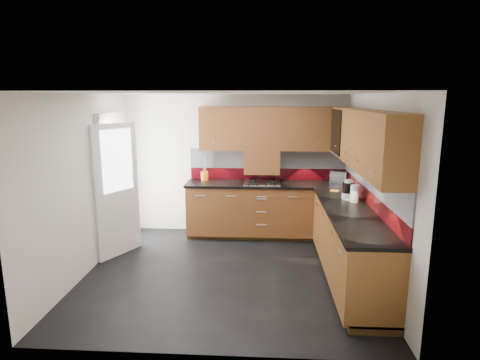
# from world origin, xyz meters

# --- Properties ---
(room) EXTENTS (4.00, 3.80, 2.64)m
(room) POSITION_xyz_m (0.00, 0.00, 1.50)
(room) COLOR black
(base_cabinets) EXTENTS (2.70, 3.20, 0.95)m
(base_cabinets) POSITION_xyz_m (1.07, 0.72, 0.44)
(base_cabinets) COLOR #5F3315
(base_cabinets) RESTS_ON room
(countertop) EXTENTS (2.72, 3.22, 0.04)m
(countertop) POSITION_xyz_m (1.05, 0.70, 0.92)
(countertop) COLOR black
(countertop) RESTS_ON base_cabinets
(backsplash) EXTENTS (2.70, 3.20, 0.54)m
(backsplash) POSITION_xyz_m (1.28, 0.93, 1.21)
(backsplash) COLOR maroon
(backsplash) RESTS_ON countertop
(upper_cabinets) EXTENTS (2.50, 3.20, 0.72)m
(upper_cabinets) POSITION_xyz_m (1.23, 0.78, 1.84)
(upper_cabinets) COLOR #5F3315
(upper_cabinets) RESTS_ON room
(extractor_hood) EXTENTS (0.60, 0.33, 0.40)m
(extractor_hood) POSITION_xyz_m (0.45, 1.64, 1.28)
(extractor_hood) COLOR #5F3315
(extractor_hood) RESTS_ON room
(glass_cabinet) EXTENTS (0.32, 0.80, 0.66)m
(glass_cabinet) POSITION_xyz_m (1.71, 1.07, 1.87)
(glass_cabinet) COLOR black
(glass_cabinet) RESTS_ON room
(back_door) EXTENTS (0.42, 1.19, 2.04)m
(back_door) POSITION_xyz_m (-1.78, 0.75, 1.03)
(back_door) COLOR white
(back_door) RESTS_ON room
(gas_hob) EXTENTS (0.60, 0.53, 0.05)m
(gas_hob) POSITION_xyz_m (0.45, 1.47, 0.96)
(gas_hob) COLOR silver
(gas_hob) RESTS_ON countertop
(utensil_pot) EXTENTS (0.13, 0.13, 0.45)m
(utensil_pot) POSITION_xyz_m (-0.54, 1.65, 1.04)
(utensil_pot) COLOR orange
(utensil_pot) RESTS_ON countertop
(toaster) EXTENTS (0.32, 0.26, 0.20)m
(toaster) POSITION_xyz_m (1.75, 1.62, 1.04)
(toaster) COLOR silver
(toaster) RESTS_ON countertop
(food_processor) EXTENTS (0.17, 0.17, 0.28)m
(food_processor) POSITION_xyz_m (1.67, 0.47, 1.07)
(food_processor) COLOR white
(food_processor) RESTS_ON countertop
(paper_towel) EXTENTS (0.14, 0.14, 0.24)m
(paper_towel) POSITION_xyz_m (1.73, 0.32, 1.06)
(paper_towel) COLOR white
(paper_towel) RESTS_ON countertop
(orange_cloth) EXTENTS (0.15, 0.14, 0.01)m
(orange_cloth) POSITION_xyz_m (1.57, 0.94, 0.95)
(orange_cloth) COLOR orange
(orange_cloth) RESTS_ON countertop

